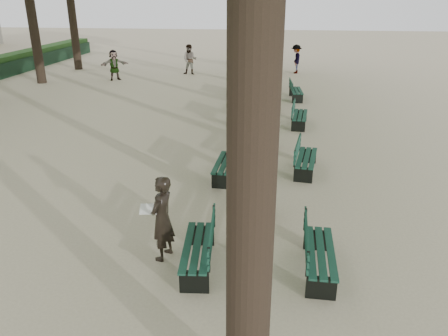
# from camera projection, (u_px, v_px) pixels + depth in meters

# --- Properties ---
(ground) EXTENTS (120.00, 120.00, 0.00)m
(ground) POSITION_uv_depth(u_px,v_px,m) (169.00, 294.00, 7.61)
(ground) COLOR #BCAF8E
(ground) RESTS_ON ground
(bench_left_0) EXTENTS (0.73, 1.84, 0.92)m
(bench_left_0) POSITION_uv_depth(u_px,v_px,m) (198.00, 255.00, 8.26)
(bench_left_0) COLOR black
(bench_left_0) RESTS_ON ground
(bench_left_1) EXTENTS (0.64, 1.82, 0.92)m
(bench_left_1) POSITION_uv_depth(u_px,v_px,m) (226.00, 168.00, 12.33)
(bench_left_1) COLOR black
(bench_left_1) RESTS_ON ground
(bench_left_2) EXTENTS (0.61, 1.81, 0.92)m
(bench_left_2) POSITION_uv_depth(u_px,v_px,m) (242.00, 116.00, 17.56)
(bench_left_2) COLOR black
(bench_left_2) RESTS_ON ground
(bench_left_3) EXTENTS (0.58, 1.80, 0.92)m
(bench_left_3) POSITION_uv_depth(u_px,v_px,m) (250.00, 93.00, 21.57)
(bench_left_3) COLOR black
(bench_left_3) RESTS_ON ground
(bench_right_0) EXTENTS (0.61, 1.81, 0.92)m
(bench_right_0) POSITION_uv_depth(u_px,v_px,m) (319.00, 260.00, 8.10)
(bench_right_0) COLOR black
(bench_right_0) RESTS_ON ground
(bench_right_1) EXTENTS (0.80, 1.86, 0.92)m
(bench_right_1) POSITION_uv_depth(u_px,v_px,m) (306.00, 163.00, 12.70)
(bench_right_1) COLOR black
(bench_right_1) RESTS_ON ground
(bench_right_2) EXTENTS (0.73, 1.84, 0.92)m
(bench_right_2) POSITION_uv_depth(u_px,v_px,m) (299.00, 119.00, 17.14)
(bench_right_2) COLOR black
(bench_right_2) RESTS_ON ground
(bench_right_3) EXTENTS (0.70, 1.84, 0.92)m
(bench_right_3) POSITION_uv_depth(u_px,v_px,m) (296.00, 94.00, 21.44)
(bench_right_3) COLOR black
(bench_right_3) RESTS_ON ground
(man_with_map) EXTENTS (0.70, 0.76, 1.73)m
(man_with_map) POSITION_uv_depth(u_px,v_px,m) (162.00, 218.00, 8.35)
(man_with_map) COLOR black
(man_with_map) RESTS_ON ground
(pedestrian_b) EXTENTS (0.40, 1.19, 1.82)m
(pedestrian_b) POSITION_uv_depth(u_px,v_px,m) (296.00, 59.00, 28.33)
(pedestrian_b) COLOR #262628
(pedestrian_b) RESTS_ON ground
(pedestrian_a) EXTENTS (0.93, 0.41, 1.88)m
(pedestrian_a) POSITION_uv_depth(u_px,v_px,m) (190.00, 60.00, 27.87)
(pedestrian_a) COLOR #262628
(pedestrian_a) RESTS_ON ground
(pedestrian_e) EXTENTS (1.56, 1.21, 1.77)m
(pedestrian_e) POSITION_uv_depth(u_px,v_px,m) (114.00, 65.00, 26.10)
(pedestrian_e) COLOR #262628
(pedestrian_e) RESTS_ON ground
(pedestrian_d) EXTENTS (0.88, 0.39, 1.77)m
(pedestrian_d) POSITION_uv_depth(u_px,v_px,m) (265.00, 56.00, 29.67)
(pedestrian_d) COLOR #262628
(pedestrian_d) RESTS_ON ground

